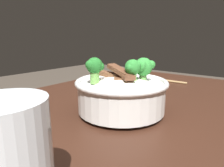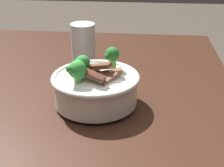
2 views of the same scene
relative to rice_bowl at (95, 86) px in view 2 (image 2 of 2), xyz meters
name	(u,v)px [view 2 (image 2 of 2)]	position (x,y,z in m)	size (l,w,h in m)	color
dining_table	(56,139)	(0.02, 0.12, -0.17)	(1.16, 0.96, 0.77)	#381E14
rice_bowl	(95,86)	(0.00, 0.00, 0.00)	(0.21, 0.21, 0.13)	white
drinking_glass	(83,44)	(0.29, 0.08, 0.00)	(0.08, 0.08, 0.12)	white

